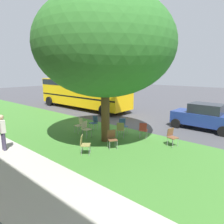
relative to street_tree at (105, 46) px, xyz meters
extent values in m
plane|color=#424247|center=(1.03, -2.92, -4.85)|extent=(80.00, 80.00, 0.00)
cube|color=#3D752D|center=(1.03, 0.28, -4.84)|extent=(48.00, 6.00, 0.01)
cube|color=#ADA89E|center=(1.03, 4.68, -4.84)|extent=(48.00, 2.80, 0.01)
cylinder|color=brown|center=(0.00, 0.00, -3.23)|extent=(0.44, 0.44, 3.23)
ellipsoid|color=#2D6B28|center=(0.00, 0.00, 0.01)|extent=(6.80, 6.80, 5.03)
cube|color=#335184|center=(1.97, -1.00, -4.41)|extent=(0.42, 0.40, 0.04)
cube|color=#335184|center=(1.97, -1.18, -4.17)|extent=(0.40, 0.09, 0.40)
cylinder|color=gray|center=(2.15, -0.84, -4.64)|extent=(0.02, 0.02, 0.42)
cylinder|color=gray|center=(1.79, -0.83, -4.64)|extent=(0.02, 0.02, 0.42)
cylinder|color=gray|center=(2.15, -1.18, -4.64)|extent=(0.02, 0.02, 0.42)
cylinder|color=gray|center=(1.79, -1.17, -4.64)|extent=(0.02, 0.02, 0.42)
cube|color=beige|center=(1.21, 0.23, -4.41)|extent=(0.42, 0.44, 0.04)
cube|color=beige|center=(1.39, 0.24, -4.17)|extent=(0.10, 0.40, 0.40)
cylinder|color=gray|center=(1.04, 0.40, -4.64)|extent=(0.02, 0.02, 0.42)
cylinder|color=gray|center=(1.05, 0.05, -4.64)|extent=(0.02, 0.02, 0.42)
cylinder|color=gray|center=(1.37, 0.42, -4.64)|extent=(0.02, 0.02, 0.42)
cylinder|color=gray|center=(1.39, 0.06, -4.64)|extent=(0.02, 0.02, 0.42)
cube|color=brown|center=(-1.01, 0.60, -4.41)|extent=(0.56, 0.57, 0.04)
cube|color=brown|center=(-0.86, 0.51, -4.17)|extent=(0.29, 0.38, 0.40)
cylinder|color=gray|center=(-1.05, 0.85, -4.64)|extent=(0.02, 0.02, 0.42)
cylinder|color=gray|center=(-1.25, 0.55, -4.64)|extent=(0.02, 0.02, 0.42)
cylinder|color=gray|center=(-0.77, 0.66, -4.64)|extent=(0.02, 0.02, 0.42)
cylinder|color=gray|center=(-0.97, 0.36, -4.64)|extent=(0.02, 0.02, 0.42)
cube|color=brown|center=(-3.05, -1.57, -4.41)|extent=(0.50, 0.52, 0.04)
cube|color=brown|center=(-2.87, -1.62, -4.17)|extent=(0.20, 0.41, 0.40)
cylinder|color=gray|center=(-3.16, -1.35, -4.64)|extent=(0.02, 0.02, 0.42)
cylinder|color=gray|center=(-3.26, -1.69, -4.64)|extent=(0.02, 0.02, 0.42)
cylinder|color=gray|center=(-2.83, -1.44, -4.64)|extent=(0.02, 0.02, 0.42)
cylinder|color=gray|center=(-2.93, -1.79, -4.64)|extent=(0.02, 0.02, 0.42)
cube|color=#B7332D|center=(-1.27, -1.72, -4.41)|extent=(0.53, 0.52, 0.04)
cube|color=#B7332D|center=(-1.33, -1.55, -4.17)|extent=(0.40, 0.22, 0.40)
cylinder|color=gray|center=(-1.38, -1.94, -4.64)|extent=(0.02, 0.02, 0.42)
cylinder|color=gray|center=(-1.04, -1.82, -4.64)|extent=(0.02, 0.02, 0.42)
cylinder|color=gray|center=(-1.50, -1.63, -4.64)|extent=(0.02, 0.02, 0.42)
cylinder|color=gray|center=(-1.16, -1.50, -4.64)|extent=(0.02, 0.02, 0.42)
cube|color=olive|center=(-0.57, 1.90, -4.41)|extent=(0.58, 0.58, 0.04)
cube|color=olive|center=(-0.44, 2.02, -4.17)|extent=(0.32, 0.36, 0.40)
cylinder|color=gray|center=(-0.82, 1.93, -4.64)|extent=(0.02, 0.02, 0.42)
cylinder|color=gray|center=(-0.59, 1.66, -4.64)|extent=(0.02, 0.02, 0.42)
cylinder|color=gray|center=(-0.56, 2.15, -4.64)|extent=(0.02, 0.02, 0.42)
cylinder|color=gray|center=(-0.33, 1.88, -4.64)|extent=(0.02, 0.02, 0.42)
cube|color=beige|center=(2.19, 0.00, -4.41)|extent=(0.46, 0.44, 0.04)
cube|color=beige|center=(2.17, -0.18, -4.17)|extent=(0.41, 0.13, 0.40)
cylinder|color=gray|center=(2.39, 0.15, -4.64)|extent=(0.02, 0.02, 0.42)
cylinder|color=gray|center=(2.03, 0.19, -4.64)|extent=(0.02, 0.02, 0.42)
cylinder|color=gray|center=(2.35, -0.19, -4.64)|extent=(0.02, 0.02, 0.42)
cylinder|color=gray|center=(1.99, -0.15, -4.64)|extent=(0.02, 0.02, 0.42)
cube|color=olive|center=(-0.25, -0.96, -4.41)|extent=(0.57, 0.57, 0.04)
cube|color=olive|center=(-0.36, -0.81, -4.17)|extent=(0.38, 0.30, 0.40)
cylinder|color=gray|center=(-0.30, -1.20, -4.64)|extent=(0.02, 0.02, 0.42)
cylinder|color=gray|center=(-0.01, -1.00, -4.64)|extent=(0.02, 0.02, 0.42)
cylinder|color=gray|center=(-0.50, -0.92, -4.64)|extent=(0.02, 0.02, 0.42)
cylinder|color=gray|center=(-0.20, -0.72, -4.64)|extent=(0.02, 0.02, 0.42)
cube|color=#335184|center=(0.09, -1.65, -4.41)|extent=(0.56, 0.57, 0.04)
cube|color=#335184|center=(0.24, -1.74, -4.17)|extent=(0.28, 0.39, 0.40)
cylinder|color=gray|center=(0.04, -1.41, -4.64)|extent=(0.02, 0.02, 0.42)
cylinder|color=gray|center=(-0.15, -1.72, -4.64)|extent=(0.02, 0.02, 0.42)
cylinder|color=gray|center=(0.33, -1.58, -4.64)|extent=(0.02, 0.02, 0.42)
cylinder|color=gray|center=(0.14, -1.89, -4.64)|extent=(0.02, 0.02, 0.42)
cube|color=navy|center=(-3.14, -5.72, -4.17)|extent=(3.70, 1.64, 0.76)
cube|color=#1E232B|center=(-3.29, -5.72, -3.52)|extent=(1.90, 1.44, 0.64)
cylinder|color=black|center=(-1.74, -4.85, -4.55)|extent=(0.60, 0.18, 0.60)
cylinder|color=black|center=(-1.74, -6.59, -4.55)|extent=(0.60, 0.18, 0.60)
cylinder|color=black|center=(-4.54, -4.85, -4.55)|extent=(0.60, 0.18, 0.60)
cube|color=yellow|center=(8.18, -5.57, -3.22)|extent=(10.40, 2.44, 2.50)
cube|color=black|center=(8.18, -5.57, -3.57)|extent=(10.30, 2.46, 0.12)
cube|color=black|center=(8.18, -5.57, -2.32)|extent=(10.30, 2.46, 0.56)
cylinder|color=black|center=(12.18, -4.31, -4.37)|extent=(0.96, 0.28, 0.96)
cylinder|color=black|center=(12.18, -6.83, -4.37)|extent=(0.96, 0.28, 0.96)
cylinder|color=black|center=(4.18, -4.31, -4.37)|extent=(0.96, 0.28, 0.96)
cylinder|color=black|center=(4.18, -6.83, -4.37)|extent=(0.96, 0.28, 0.96)
cylinder|color=#3F3851|center=(2.78, 4.06, -4.42)|extent=(0.14, 0.14, 0.85)
cylinder|color=#3F3851|center=(2.60, 4.08, -4.42)|extent=(0.14, 0.14, 0.85)
cube|color=silver|center=(2.69, 4.07, -3.70)|extent=(0.38, 0.23, 0.60)
sphere|color=tan|center=(2.69, 4.07, -3.27)|extent=(0.22, 0.22, 0.22)
camera|label=1|loc=(-7.04, 7.57, -1.22)|focal=32.69mm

